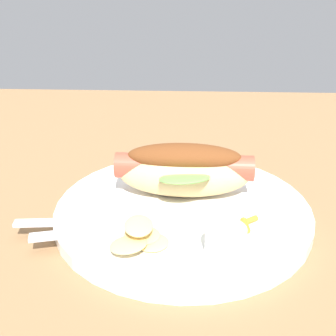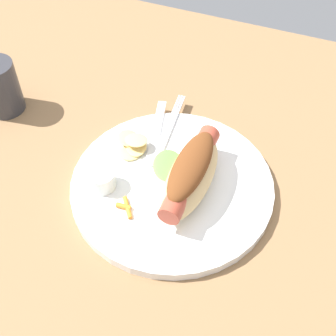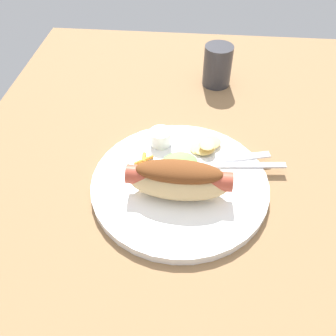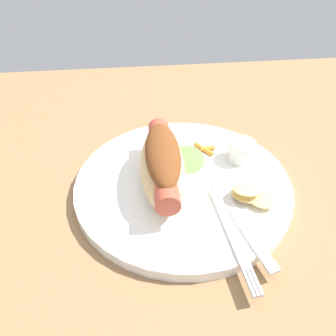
# 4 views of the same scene
# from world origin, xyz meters

# --- Properties ---
(ground_plane) EXTENTS (1.20, 0.90, 0.02)m
(ground_plane) POSITION_xyz_m (0.00, 0.00, -0.01)
(ground_plane) COLOR olive
(plate) EXTENTS (0.30, 0.30, 0.02)m
(plate) POSITION_xyz_m (-0.00, 0.03, 0.01)
(plate) COLOR white
(plate) RESTS_ON ground_plane
(hot_dog) EXTENTS (0.09, 0.17, 0.07)m
(hot_dog) POSITION_xyz_m (-0.03, 0.03, 0.05)
(hot_dog) COLOR #DBB77A
(hot_dog) RESTS_ON plate
(sauce_ramekin) EXTENTS (0.04, 0.04, 0.03)m
(sauce_ramekin) POSITION_xyz_m (0.09, 0.07, 0.03)
(sauce_ramekin) COLOR white
(sauce_ramekin) RESTS_ON plate
(fork) EXTENTS (0.03, 0.16, 0.00)m
(fork) POSITION_xyz_m (0.05, -0.07, 0.02)
(fork) COLOR silver
(fork) RESTS_ON plate
(knife) EXTENTS (0.05, 0.15, 0.00)m
(knife) POSITION_xyz_m (0.06, -0.06, 0.02)
(knife) COLOR silver
(knife) RESTS_ON plate
(chips_pile) EXTENTS (0.07, 0.07, 0.02)m
(chips_pile) POSITION_xyz_m (0.08, -0.01, 0.03)
(chips_pile) COLOR #E3C172
(chips_pile) RESTS_ON plate
(carrot_garnish) EXTENTS (0.03, 0.03, 0.01)m
(carrot_garnish) POSITION_xyz_m (0.04, 0.10, 0.02)
(carrot_garnish) COLOR orange
(carrot_garnish) RESTS_ON plate
(drinking_cup) EXTENTS (0.06, 0.06, 0.09)m
(drinking_cup) POSITION_xyz_m (0.34, -0.03, 0.05)
(drinking_cup) COLOR #333338
(drinking_cup) RESTS_ON ground_plane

